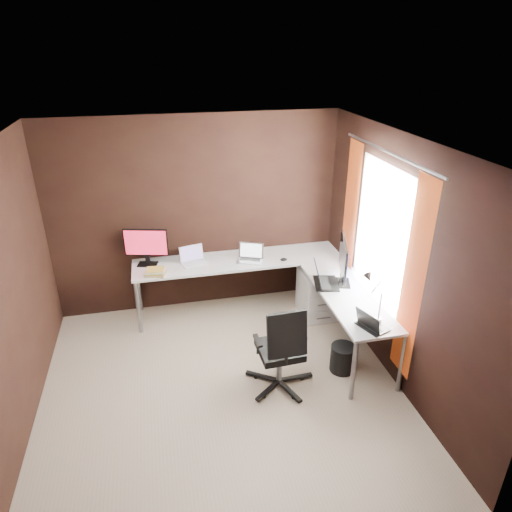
{
  "coord_description": "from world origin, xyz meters",
  "views": [
    {
      "loc": [
        -0.47,
        -3.63,
        3.27
      ],
      "look_at": [
        0.58,
        0.95,
        1.02
      ],
      "focal_mm": 32.0,
      "sensor_mm": 36.0,
      "label": 1
    }
  ],
  "objects_px": {
    "desk_lamp": "(373,292)",
    "office_chair": "(280,363)",
    "laptop_black_big": "(323,280)",
    "monitor_right": "(343,260)",
    "monitor_left": "(146,245)",
    "book_stack": "(155,272)",
    "laptop_black_small": "(371,324)",
    "laptop_silver": "(250,257)",
    "wastebasket": "(342,358)",
    "drawer_pedestal": "(317,294)",
    "laptop_white": "(193,259)"
  },
  "relations": [
    {
      "from": "desk_lamp",
      "to": "office_chair",
      "type": "relative_size",
      "value": 0.53
    },
    {
      "from": "laptop_black_big",
      "to": "laptop_black_small",
      "type": "height_order",
      "value": "laptop_black_big"
    },
    {
      "from": "laptop_silver",
      "to": "desk_lamp",
      "type": "bearing_deg",
      "value": -38.16
    },
    {
      "from": "monitor_right",
      "to": "laptop_black_big",
      "type": "relative_size",
      "value": 1.48
    },
    {
      "from": "laptop_silver",
      "to": "office_chair",
      "type": "relative_size",
      "value": 0.38
    },
    {
      "from": "monitor_left",
      "to": "laptop_white",
      "type": "relative_size",
      "value": 1.54
    },
    {
      "from": "laptop_silver",
      "to": "monitor_right",
      "type": "bearing_deg",
      "value": -19.67
    },
    {
      "from": "monitor_left",
      "to": "book_stack",
      "type": "height_order",
      "value": "monitor_left"
    },
    {
      "from": "laptop_silver",
      "to": "drawer_pedestal",
      "type": "bearing_deg",
      "value": 3.21
    },
    {
      "from": "laptop_white",
      "to": "laptop_silver",
      "type": "height_order",
      "value": "laptop_silver"
    },
    {
      "from": "drawer_pedestal",
      "to": "laptop_black_small",
      "type": "height_order",
      "value": "laptop_black_small"
    },
    {
      "from": "laptop_black_big",
      "to": "laptop_white",
      "type": "bearing_deg",
      "value": 70.11
    },
    {
      "from": "wastebasket",
      "to": "laptop_black_small",
      "type": "bearing_deg",
      "value": -69.93
    },
    {
      "from": "monitor_right",
      "to": "laptop_silver",
      "type": "height_order",
      "value": "monitor_right"
    },
    {
      "from": "laptop_silver",
      "to": "desk_lamp",
      "type": "distance_m",
      "value": 1.84
    },
    {
      "from": "monitor_left",
      "to": "desk_lamp",
      "type": "relative_size",
      "value": 1.01
    },
    {
      "from": "book_stack",
      "to": "desk_lamp",
      "type": "distance_m",
      "value": 2.54
    },
    {
      "from": "drawer_pedestal",
      "to": "desk_lamp",
      "type": "bearing_deg",
      "value": -87.68
    },
    {
      "from": "office_chair",
      "to": "drawer_pedestal",
      "type": "bearing_deg",
      "value": 53.44
    },
    {
      "from": "drawer_pedestal",
      "to": "desk_lamp",
      "type": "xyz_separation_m",
      "value": [
        0.05,
        -1.3,
        0.76
      ]
    },
    {
      "from": "monitor_left",
      "to": "monitor_right",
      "type": "xyz_separation_m",
      "value": [
        2.15,
        -1.0,
        0.04
      ]
    },
    {
      "from": "monitor_left",
      "to": "laptop_black_small",
      "type": "distance_m",
      "value": 2.83
    },
    {
      "from": "book_stack",
      "to": "office_chair",
      "type": "relative_size",
      "value": 0.28
    },
    {
      "from": "monitor_left",
      "to": "laptop_silver",
      "type": "bearing_deg",
      "value": 6.94
    },
    {
      "from": "monitor_right",
      "to": "desk_lamp",
      "type": "xyz_separation_m",
      "value": [
        -0.02,
        -0.77,
        0.03
      ]
    },
    {
      "from": "drawer_pedestal",
      "to": "desk_lamp",
      "type": "relative_size",
      "value": 1.15
    },
    {
      "from": "wastebasket",
      "to": "laptop_black_big",
      "type": "bearing_deg",
      "value": 92.71
    },
    {
      "from": "laptop_black_small",
      "to": "office_chair",
      "type": "height_order",
      "value": "office_chair"
    },
    {
      "from": "drawer_pedestal",
      "to": "monitor_right",
      "type": "height_order",
      "value": "monitor_right"
    },
    {
      "from": "laptop_silver",
      "to": "wastebasket",
      "type": "xyz_separation_m",
      "value": [
        0.71,
        -1.43,
        -0.62
      ]
    },
    {
      "from": "drawer_pedestal",
      "to": "wastebasket",
      "type": "bearing_deg",
      "value": -95.49
    },
    {
      "from": "monitor_right",
      "to": "laptop_black_big",
      "type": "bearing_deg",
      "value": 99.82
    },
    {
      "from": "laptop_black_small",
      "to": "book_stack",
      "type": "height_order",
      "value": "laptop_black_small"
    },
    {
      "from": "laptop_silver",
      "to": "laptop_white",
      "type": "bearing_deg",
      "value": -164.46
    },
    {
      "from": "wastebasket",
      "to": "monitor_right",
      "type": "bearing_deg",
      "value": 73.09
    },
    {
      "from": "drawer_pedestal",
      "to": "laptop_silver",
      "type": "xyz_separation_m",
      "value": [
        -0.81,
        0.3,
        0.48
      ]
    },
    {
      "from": "wastebasket",
      "to": "book_stack",
      "type": "bearing_deg",
      "value": 145.62
    },
    {
      "from": "laptop_silver",
      "to": "book_stack",
      "type": "bearing_deg",
      "value": -150.26
    },
    {
      "from": "monitor_left",
      "to": "book_stack",
      "type": "xyz_separation_m",
      "value": [
        0.08,
        -0.3,
        -0.23
      ]
    },
    {
      "from": "monitor_left",
      "to": "office_chair",
      "type": "distance_m",
      "value": 2.22
    },
    {
      "from": "laptop_white",
      "to": "monitor_left",
      "type": "bearing_deg",
      "value": 159.45
    },
    {
      "from": "laptop_black_big",
      "to": "laptop_silver",
      "type": "bearing_deg",
      "value": 53.19
    },
    {
      "from": "monitor_left",
      "to": "laptop_silver",
      "type": "xyz_separation_m",
      "value": [
        1.27,
        -0.17,
        -0.22
      ]
    },
    {
      "from": "laptop_white",
      "to": "office_chair",
      "type": "relative_size",
      "value": 0.35
    },
    {
      "from": "laptop_black_big",
      "to": "monitor_right",
      "type": "bearing_deg",
      "value": -85.34
    },
    {
      "from": "monitor_right",
      "to": "book_stack",
      "type": "relative_size",
      "value": 2.26
    },
    {
      "from": "laptop_black_small",
      "to": "office_chair",
      "type": "relative_size",
      "value": 0.35
    },
    {
      "from": "book_stack",
      "to": "monitor_right",
      "type": "bearing_deg",
      "value": -18.56
    },
    {
      "from": "monitor_left",
      "to": "laptop_white",
      "type": "bearing_deg",
      "value": 7.23
    },
    {
      "from": "book_stack",
      "to": "office_chair",
      "type": "distance_m",
      "value": 1.88
    }
  ]
}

